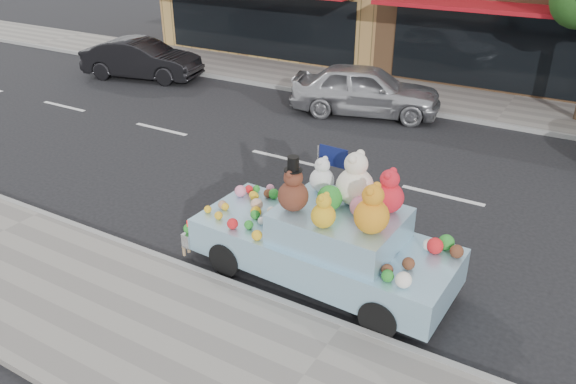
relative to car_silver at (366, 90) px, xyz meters
The scene contains 7 objects.
ground 5.53m from the car_silver, 48.61° to the right, with size 120.00×120.00×0.00m, color black.
far_sidewalk 4.39m from the car_silver, 33.35° to the left, with size 60.00×3.00×0.12m, color gray.
near_kerb 9.83m from the car_silver, 68.31° to the right, with size 60.00×0.12×0.13m, color gray.
far_kerb 3.79m from the car_silver, 13.73° to the left, with size 60.00×0.12×0.13m, color gray.
car_silver is the anchor object (origin of this frame).
car_dark 8.52m from the car_silver, behind, with size 1.48×4.24×1.40m, color black.
art_car 8.56m from the car_silver, 70.84° to the right, with size 4.56×1.95×2.25m.
Camera 1 is at (2.57, -10.96, 5.56)m, focal length 35.00 mm.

